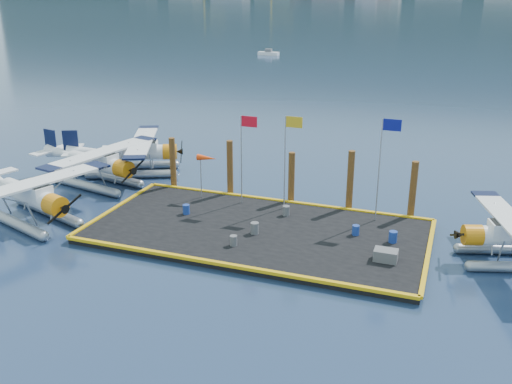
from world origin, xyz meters
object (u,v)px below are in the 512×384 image
drum_4 (393,237)px  crate (386,255)px  piling_0 (173,165)px  flagpole_blue (383,155)px  piling_2 (291,179)px  flagpole_yellow (288,149)px  windsock (207,159)px  seaplane_c (138,154)px  drum_0 (186,209)px  drum_3 (234,241)px  drum_1 (255,228)px  piling_4 (413,192)px  flagpole_red (244,146)px  seaplane_b (99,166)px  drum_5 (286,211)px  piling_1 (230,170)px  drum_2 (356,230)px  seaplane_a (32,199)px  piling_3 (350,183)px

drum_4 → crate: drum_4 is taller
crate → piling_0: 17.88m
flagpole_blue → piling_2: bearing=165.5°
flagpole_yellow → windsock: flagpole_yellow is taller
seaplane_c → drum_0: bearing=23.5°
drum_3 → flagpole_blue: (7.17, 6.46, 3.99)m
drum_1 → piling_4: bearing=35.9°
flagpole_red → piling_0: size_ratio=1.50×
drum_1 → flagpole_red: size_ratio=0.11×
seaplane_b → seaplane_c: 3.84m
drum_0 → crate: bearing=-10.1°
drum_1 → windsock: bearing=138.6°
drum_3 → flagpole_blue: bearing=42.0°
drum_3 → piling_0: 11.45m
drum_1 → drum_5: 3.49m
seaplane_b → seaplane_c: (1.15, 3.67, -0.02)m
crate → piling_2: 10.27m
seaplane_b → piling_1: 10.28m
drum_2 → flagpole_red: 9.24m
flagpole_red → piling_4: bearing=8.4°
seaplane_a → flagpole_red: 13.88m
drum_2 → drum_3: size_ratio=1.01×
flagpole_yellow → piling_0: size_ratio=1.55×
flagpole_yellow → piling_3: flagpole_yellow is taller
windsock → piling_4: piling_4 is taller
seaplane_c → windsock: size_ratio=3.19×
seaplane_b → piling_0: 5.83m
drum_0 → flagpole_yellow: size_ratio=0.10×
crate → drum_2: bearing=127.5°
drum_0 → drum_3: bearing=-35.8°
drum_1 → drum_2: bearing=18.2°
drum_1 → drum_5: drum_1 is taller
seaplane_b → flagpole_blue: flagpole_blue is taller
drum_4 → piling_0: (-16.45, 4.54, 1.27)m
drum_4 → flagpole_yellow: size_ratio=0.11×
drum_0 → piling_4: 14.47m
drum_5 → crate: (6.90, -4.29, -0.00)m
flagpole_blue → piling_4: 3.61m
windsock → piling_1: piling_1 is taller
seaplane_c → drum_1: bearing=32.7°
drum_0 → drum_5: (6.12, 1.97, 0.01)m
seaplane_b → flagpole_yellow: bearing=100.1°
seaplane_a → windsock: (8.99, 6.89, 1.59)m
windsock → piling_0: size_ratio=0.78×
seaplane_b → seaplane_a: bearing=13.9°
drum_0 → piling_3: bearing=26.0°
piling_1 → seaplane_b: bearing=-174.3°
drum_4 → flagpole_yellow: flagpole_yellow is taller
drum_3 → windsock: 8.30m
piling_1 → piling_4: (12.50, 0.00, -0.10)m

